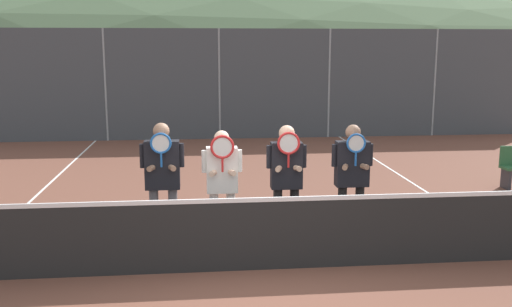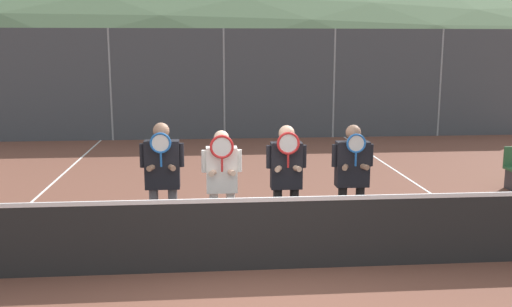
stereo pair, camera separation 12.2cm
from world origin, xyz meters
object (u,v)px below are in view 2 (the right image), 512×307
(car_far_left, at_px, (52,100))
(car_right_of_center, at_px, (486,99))
(player_rightmost, at_px, (352,173))
(player_leftmost, at_px, (162,173))
(car_center, at_px, (347,99))
(player_center_left, at_px, (222,178))
(player_center_right, at_px, (286,174))
(car_left_of_center, at_px, (198,100))

(car_far_left, distance_m, car_right_of_center, 16.02)
(player_rightmost, bearing_deg, player_leftmost, -179.87)
(player_rightmost, height_order, car_center, car_center)
(player_leftmost, relative_size, player_center_left, 1.06)
(player_center_right, distance_m, player_rightmost, 0.97)
(player_center_left, bearing_deg, car_far_left, 113.59)
(player_rightmost, bearing_deg, car_left_of_center, 100.70)
(car_far_left, bearing_deg, player_rightmost, -59.64)
(car_left_of_center, bearing_deg, player_center_left, -87.78)
(player_leftmost, bearing_deg, player_rightmost, 0.13)
(player_center_right, xyz_separation_m, car_far_left, (-6.59, 12.96, -0.09))
(player_leftmost, xyz_separation_m, player_center_right, (1.75, -0.05, -0.03))
(player_center_left, height_order, car_left_of_center, car_left_of_center)
(player_center_right, distance_m, car_center, 13.36)
(player_center_right, relative_size, player_rightmost, 1.01)
(player_center_left, relative_size, car_center, 0.36)
(player_center_left, height_order, car_far_left, car_far_left)
(player_rightmost, height_order, car_far_left, car_far_left)
(player_center_right, bearing_deg, car_far_left, 116.94)
(car_center, bearing_deg, car_far_left, 178.76)
(player_center_right, height_order, car_right_of_center, car_right_of_center)
(player_rightmost, distance_m, car_far_left, 14.96)
(car_far_left, bearing_deg, player_center_right, -63.06)
(player_center_right, height_order, car_far_left, car_far_left)
(player_leftmost, relative_size, car_left_of_center, 0.40)
(car_left_of_center, height_order, car_right_of_center, car_left_of_center)
(player_center_right, relative_size, car_far_left, 0.42)
(player_center_left, distance_m, car_right_of_center, 16.58)
(player_rightmost, relative_size, car_center, 0.37)
(player_rightmost, distance_m, car_right_of_center, 15.40)
(player_center_right, bearing_deg, car_right_of_center, 53.87)
(player_leftmost, distance_m, car_left_of_center, 12.62)
(car_far_left, xyz_separation_m, car_center, (10.63, -0.23, -0.01))
(player_rightmost, bearing_deg, car_center, 76.38)
(player_center_left, relative_size, car_right_of_center, 0.39)
(player_leftmost, distance_m, car_right_of_center, 17.05)
(car_left_of_center, bearing_deg, car_center, 0.74)
(car_left_of_center, bearing_deg, player_leftmost, -91.55)
(car_left_of_center, bearing_deg, player_center_right, -83.65)
(player_center_left, distance_m, player_center_right, 0.92)
(player_center_right, bearing_deg, car_left_of_center, 96.35)
(car_far_left, bearing_deg, player_center_left, -66.41)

